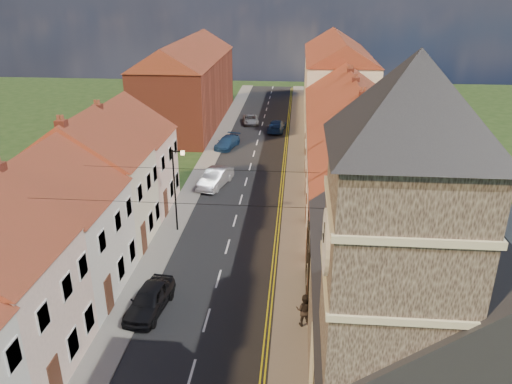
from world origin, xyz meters
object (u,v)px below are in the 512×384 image
(car_far_b, at_px, (277,126))
(pedestrian_right, at_px, (304,310))
(lamppost, at_px, (176,185))
(car_mid, at_px, (215,178))
(car_distant, at_px, (251,120))
(car_near, at_px, (150,299))
(car_far, at_px, (227,142))
(church, at_px, (434,315))

(car_far_b, bearing_deg, pedestrian_right, 100.40)
(lamppost, relative_size, car_mid, 1.27)
(car_mid, height_order, car_distant, car_mid)
(car_near, xyz_separation_m, car_far_b, (5.17, 36.26, -0.04))
(lamppost, distance_m, car_near, 9.84)
(car_far, xyz_separation_m, car_distant, (1.55, 10.19, -0.07))
(lamppost, xyz_separation_m, car_distant, (2.31, 30.00, -2.99))
(church, height_order, car_mid, church)
(church, relative_size, pedestrian_right, 8.33)
(church, distance_m, lamppost, 21.38)
(car_mid, xyz_separation_m, car_far, (-0.51, 11.10, -0.16))
(lamppost, bearing_deg, car_far, 87.81)
(car_far_b, bearing_deg, lamppost, 83.40)
(car_near, height_order, car_distant, car_near)
(car_mid, relative_size, car_far, 1.10)
(car_mid, relative_size, pedestrian_right, 2.58)
(car_near, bearing_deg, car_mid, 94.78)
(car_near, bearing_deg, car_far_b, 88.73)
(car_far, bearing_deg, car_mid, -72.91)
(lamppost, distance_m, car_mid, 9.23)
(lamppost, xyz_separation_m, pedestrian_right, (8.91, -10.08, -2.51))
(car_near, bearing_deg, pedestrian_right, 2.21)
(car_near, distance_m, car_far_b, 36.63)
(lamppost, relative_size, car_near, 1.42)
(car_mid, distance_m, car_far_b, 18.69)
(pedestrian_right, bearing_deg, car_far_b, -73.66)
(lamppost, bearing_deg, pedestrian_right, -48.52)
(church, xyz_separation_m, car_distant, (-10.86, 46.68, -5.33))
(lamppost, bearing_deg, car_mid, 81.71)
(car_mid, bearing_deg, car_far, 107.49)
(car_far, relative_size, car_far_b, 0.91)
(lamppost, height_order, car_mid, lamppost)
(car_distant, bearing_deg, pedestrian_right, -89.60)
(pedestrian_right, xyz_separation_m, car_far_b, (-3.13, 36.93, -0.36))
(car_distant, bearing_deg, lamppost, -103.35)
(car_distant, xyz_separation_m, car_far_b, (3.47, -3.15, 0.13))
(lamppost, relative_size, car_far, 1.41)
(car_mid, height_order, pedestrian_right, pedestrian_right)
(car_far, height_order, car_distant, car_far)
(lamppost, xyz_separation_m, car_far_b, (5.79, 26.85, -2.86))
(pedestrian_right, bearing_deg, car_mid, -56.38)
(church, distance_m, car_far_b, 44.45)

